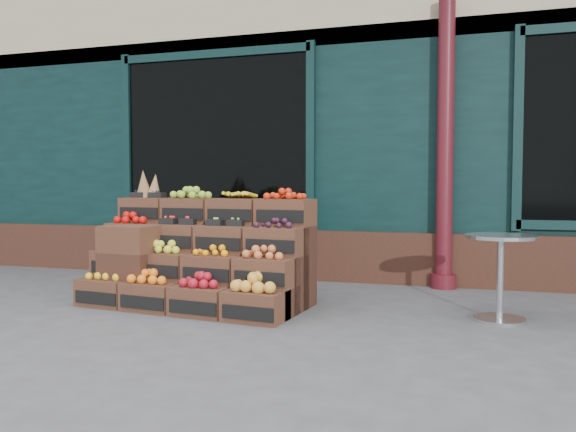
# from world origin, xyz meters

# --- Properties ---
(ground) EXTENTS (60.00, 60.00, 0.00)m
(ground) POSITION_xyz_m (0.00, 0.00, 0.00)
(ground) COLOR #4A4A4D
(ground) RESTS_ON ground
(shop_facade) EXTENTS (12.00, 6.24, 4.80)m
(shop_facade) POSITION_xyz_m (0.00, 5.11, 2.40)
(shop_facade) COLOR black
(shop_facade) RESTS_ON ground
(crate_display) EXTENTS (2.18, 1.24, 1.30)m
(crate_display) POSITION_xyz_m (-1.02, 0.53, 0.40)
(crate_display) COLOR #4C2C1E
(crate_display) RESTS_ON ground
(spare_crates) EXTENTS (0.54, 0.40, 0.76)m
(spare_crates) POSITION_xyz_m (-1.65, 0.28, 0.38)
(spare_crates) COLOR #4C2C1E
(spare_crates) RESTS_ON ground
(bistro_table) EXTENTS (0.58, 0.58, 0.73)m
(bistro_table) POSITION_xyz_m (1.68, 0.59, 0.45)
(bistro_table) COLOR #B0B3B7
(bistro_table) RESTS_ON ground
(shopkeeper) EXTENTS (0.89, 0.74, 2.09)m
(shopkeeper) POSITION_xyz_m (-1.34, 2.87, 1.04)
(shopkeeper) COLOR #164D28
(shopkeeper) RESTS_ON ground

